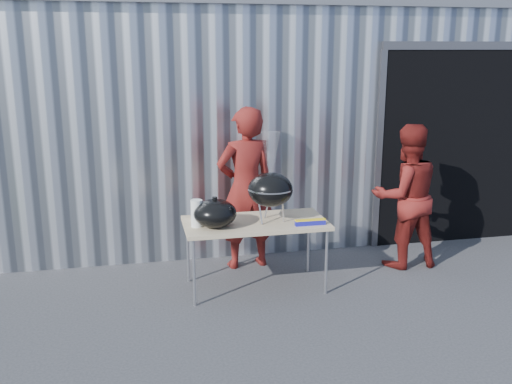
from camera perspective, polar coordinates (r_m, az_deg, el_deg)
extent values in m
plane|color=#313134|center=(5.60, -1.18, -12.56)|extent=(80.00, 80.00, 0.00)
cube|color=silver|center=(9.82, -1.88, 8.25)|extent=(8.00, 6.00, 3.00)
cube|color=slate|center=(9.78, -1.96, 17.32)|extent=(8.20, 6.20, 0.10)
cube|color=black|center=(8.44, 18.27, 4.84)|extent=(2.40, 1.20, 2.50)
cube|color=#4C4C51|center=(7.86, 21.15, 13.50)|extent=(2.52, 0.08, 0.10)
cube|color=tan|center=(6.02, -0.07, -3.12)|extent=(1.50, 0.75, 0.04)
cylinder|color=silver|center=(5.75, -6.21, -8.03)|extent=(0.03, 0.03, 0.71)
cylinder|color=silver|center=(6.03, 7.04, -6.97)|extent=(0.03, 0.03, 0.71)
cylinder|color=silver|center=(6.34, -6.82, -5.90)|extent=(0.03, 0.03, 0.71)
cylinder|color=silver|center=(6.59, 5.25, -5.04)|extent=(0.03, 0.03, 0.71)
ellipsoid|color=black|center=(5.92, 1.45, 0.25)|extent=(0.47, 0.47, 0.35)
cylinder|color=silver|center=(5.91, 1.45, 0.37)|extent=(0.48, 0.48, 0.02)
cylinder|color=silver|center=(5.91, 1.45, 0.50)|extent=(0.45, 0.45, 0.01)
cylinder|color=silver|center=(6.11, 1.13, -1.50)|extent=(0.02, 0.02, 0.24)
cylinder|color=silver|center=(5.88, 0.44, -2.11)|extent=(0.02, 0.02, 0.24)
cylinder|color=silver|center=(5.94, 2.73, -1.96)|extent=(0.02, 0.02, 0.24)
cylinder|color=#C77347|center=(5.87, 0.06, 0.56)|extent=(0.02, 0.14, 0.02)
cylinder|color=#C77347|center=(5.88, 0.41, 0.58)|extent=(0.02, 0.14, 0.02)
cylinder|color=#C77347|center=(5.89, 0.76, 0.60)|extent=(0.02, 0.14, 0.02)
cylinder|color=#C77347|center=(5.90, 1.10, 0.61)|extent=(0.02, 0.14, 0.02)
cylinder|color=#C77347|center=(5.91, 1.45, 0.63)|extent=(0.02, 0.14, 0.02)
cylinder|color=#C77347|center=(5.91, 1.79, 0.65)|extent=(0.02, 0.14, 0.02)
cylinder|color=#C77347|center=(5.92, 2.14, 0.67)|extent=(0.02, 0.14, 0.02)
cylinder|color=#C77347|center=(5.93, 2.48, 0.68)|extent=(0.02, 0.14, 0.02)
cylinder|color=#C77347|center=(5.94, 2.82, 0.70)|extent=(0.02, 0.14, 0.02)
cone|color=silver|center=(5.85, 1.47, 3.36)|extent=(0.20, 0.20, 0.55)
ellipsoid|color=black|center=(5.80, -4.12, -2.14)|extent=(0.44, 0.44, 0.29)
cylinder|color=black|center=(5.76, -4.14, -0.63)|extent=(0.05, 0.05, 0.03)
cylinder|color=white|center=(5.83, -5.95, -2.13)|extent=(0.12, 0.12, 0.28)
cube|color=white|center=(6.08, -5.50, -2.32)|extent=(0.20, 0.15, 0.10)
cube|color=#171797|center=(5.90, 5.45, -3.08)|extent=(0.32, 0.06, 0.05)
cube|color=yellow|center=(5.89, 5.45, -2.79)|extent=(0.32, 0.06, 0.01)
imported|color=maroon|center=(6.59, -1.03, 0.36)|extent=(0.75, 0.55, 1.89)
imported|color=maroon|center=(6.86, 14.74, -0.41)|extent=(0.83, 0.65, 1.69)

